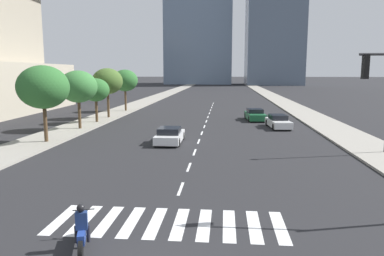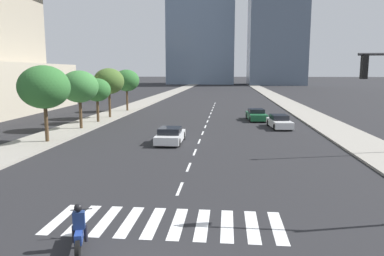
{
  "view_description": "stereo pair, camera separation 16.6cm",
  "coord_description": "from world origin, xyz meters",
  "px_view_note": "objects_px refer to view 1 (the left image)",
  "views": [
    {
      "loc": [
        2.03,
        -7.83,
        5.5
      ],
      "look_at": [
        0.0,
        14.8,
        2.0
      ],
      "focal_mm": 34.26,
      "sensor_mm": 36.0,
      "label": 1
    },
    {
      "loc": [
        2.2,
        -7.82,
        5.5
      ],
      "look_at": [
        0.0,
        14.8,
        2.0
      ],
      "focal_mm": 34.26,
      "sensor_mm": 36.0,
      "label": 2
    }
  ],
  "objects_px": {
    "sedan_white_0": "(170,136)",
    "street_tree_second": "(78,87)",
    "sedan_green_2": "(255,115)",
    "street_tree_fourth": "(107,81)",
    "street_tree_fifth": "(125,81)",
    "street_tree_third": "(96,90)",
    "sedan_white_1": "(278,122)",
    "street_tree_nearest": "(43,87)",
    "motorcycle_trailing": "(82,231)"
  },
  "relations": [
    {
      "from": "street_tree_nearest",
      "to": "street_tree_second",
      "type": "relative_size",
      "value": 1.07
    },
    {
      "from": "motorcycle_trailing",
      "to": "street_tree_fourth",
      "type": "relative_size",
      "value": 0.38
    },
    {
      "from": "street_tree_third",
      "to": "sedan_green_2",
      "type": "bearing_deg",
      "value": 13.06
    },
    {
      "from": "sedan_white_1",
      "to": "street_tree_third",
      "type": "bearing_deg",
      "value": -100.44
    },
    {
      "from": "motorcycle_trailing",
      "to": "sedan_green_2",
      "type": "height_order",
      "value": "motorcycle_trailing"
    },
    {
      "from": "motorcycle_trailing",
      "to": "sedan_white_1",
      "type": "distance_m",
      "value": 27.79
    },
    {
      "from": "street_tree_second",
      "to": "street_tree_fourth",
      "type": "distance_m",
      "value": 8.71
    },
    {
      "from": "motorcycle_trailing",
      "to": "sedan_white_0",
      "type": "xyz_separation_m",
      "value": [
        0.15,
        17.33,
        -0.01
      ]
    },
    {
      "from": "sedan_white_1",
      "to": "street_tree_second",
      "type": "height_order",
      "value": "street_tree_second"
    },
    {
      "from": "street_tree_fifth",
      "to": "street_tree_fourth",
      "type": "bearing_deg",
      "value": -90.0
    },
    {
      "from": "sedan_white_0",
      "to": "street_tree_second",
      "type": "height_order",
      "value": "street_tree_second"
    },
    {
      "from": "street_tree_nearest",
      "to": "street_tree_third",
      "type": "distance_m",
      "value": 11.37
    },
    {
      "from": "street_tree_nearest",
      "to": "street_tree_second",
      "type": "height_order",
      "value": "street_tree_nearest"
    },
    {
      "from": "sedan_green_2",
      "to": "street_tree_third",
      "type": "bearing_deg",
      "value": -81.6
    },
    {
      "from": "motorcycle_trailing",
      "to": "street_tree_nearest",
      "type": "bearing_deg",
      "value": 12.53
    },
    {
      "from": "sedan_green_2",
      "to": "street_tree_nearest",
      "type": "height_order",
      "value": "street_tree_nearest"
    },
    {
      "from": "street_tree_fifth",
      "to": "street_tree_second",
      "type": "bearing_deg",
      "value": -90.0
    },
    {
      "from": "street_tree_third",
      "to": "street_tree_second",
      "type": "bearing_deg",
      "value": -90.0
    },
    {
      "from": "motorcycle_trailing",
      "to": "sedan_green_2",
      "type": "xyz_separation_m",
      "value": [
        7.86,
        31.64,
        0.02
      ]
    },
    {
      "from": "sedan_white_1",
      "to": "street_tree_second",
      "type": "relative_size",
      "value": 0.86
    },
    {
      "from": "motorcycle_trailing",
      "to": "sedan_white_0",
      "type": "bearing_deg",
      "value": -17.83
    },
    {
      "from": "motorcycle_trailing",
      "to": "street_tree_fifth",
      "type": "bearing_deg",
      "value": -3.94
    },
    {
      "from": "street_tree_second",
      "to": "street_tree_fifth",
      "type": "bearing_deg",
      "value": 90.0
    },
    {
      "from": "motorcycle_trailing",
      "to": "street_tree_fourth",
      "type": "distance_m",
      "value": 33.28
    },
    {
      "from": "sedan_white_0",
      "to": "street_tree_nearest",
      "type": "bearing_deg",
      "value": 96.25
    },
    {
      "from": "sedan_green_2",
      "to": "street_tree_fifth",
      "type": "xyz_separation_m",
      "value": [
        -17.22,
        7.69,
        3.69
      ]
    },
    {
      "from": "street_tree_third",
      "to": "street_tree_fourth",
      "type": "relative_size",
      "value": 0.81
    },
    {
      "from": "street_tree_nearest",
      "to": "street_tree_third",
      "type": "height_order",
      "value": "street_tree_nearest"
    },
    {
      "from": "street_tree_nearest",
      "to": "street_tree_second",
      "type": "bearing_deg",
      "value": 90.0
    },
    {
      "from": "street_tree_fourth",
      "to": "street_tree_third",
      "type": "bearing_deg",
      "value": -90.0
    },
    {
      "from": "street_tree_third",
      "to": "street_tree_fifth",
      "type": "relative_size",
      "value": 0.83
    },
    {
      "from": "sedan_white_1",
      "to": "street_tree_third",
      "type": "xyz_separation_m",
      "value": [
        -19.05,
        1.6,
        2.97
      ]
    },
    {
      "from": "sedan_white_0",
      "to": "street_tree_fourth",
      "type": "xyz_separation_m",
      "value": [
        -9.52,
        14.37,
        3.81
      ]
    },
    {
      "from": "street_tree_nearest",
      "to": "street_tree_third",
      "type": "xyz_separation_m",
      "value": [
        0.0,
        11.34,
        -0.77
      ]
    },
    {
      "from": "street_tree_nearest",
      "to": "street_tree_fifth",
      "type": "relative_size",
      "value": 1.03
    },
    {
      "from": "motorcycle_trailing",
      "to": "street_tree_third",
      "type": "distance_m",
      "value": 29.34
    },
    {
      "from": "sedan_green_2",
      "to": "sedan_white_0",
      "type": "bearing_deg",
      "value": -32.97
    },
    {
      "from": "sedan_green_2",
      "to": "street_tree_fourth",
      "type": "bearing_deg",
      "value": -94.86
    },
    {
      "from": "motorcycle_trailing",
      "to": "street_tree_fifth",
      "type": "relative_size",
      "value": 0.39
    },
    {
      "from": "motorcycle_trailing",
      "to": "sedan_green_2",
      "type": "relative_size",
      "value": 0.46
    },
    {
      "from": "motorcycle_trailing",
      "to": "sedan_green_2",
      "type": "bearing_deg",
      "value": -31.28
    },
    {
      "from": "street_tree_second",
      "to": "street_tree_fourth",
      "type": "bearing_deg",
      "value": 90.0
    },
    {
      "from": "sedan_green_2",
      "to": "street_tree_third",
      "type": "xyz_separation_m",
      "value": [
        -17.22,
        -4.0,
        2.96
      ]
    },
    {
      "from": "sedan_white_1",
      "to": "street_tree_nearest",
      "type": "distance_m",
      "value": 21.72
    },
    {
      "from": "street_tree_fourth",
      "to": "street_tree_fifth",
      "type": "relative_size",
      "value": 1.02
    },
    {
      "from": "motorcycle_trailing",
      "to": "street_tree_third",
      "type": "xyz_separation_m",
      "value": [
        -9.36,
        27.65,
        2.98
      ]
    },
    {
      "from": "sedan_white_1",
      "to": "street_tree_fourth",
      "type": "bearing_deg",
      "value": -112.17
    },
    {
      "from": "street_tree_fifth",
      "to": "sedan_green_2",
      "type": "bearing_deg",
      "value": -24.05
    },
    {
      "from": "street_tree_nearest",
      "to": "sedan_green_2",
      "type": "bearing_deg",
      "value": 41.68
    },
    {
      "from": "street_tree_fourth",
      "to": "street_tree_fifth",
      "type": "distance_m",
      "value": 7.63
    }
  ]
}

